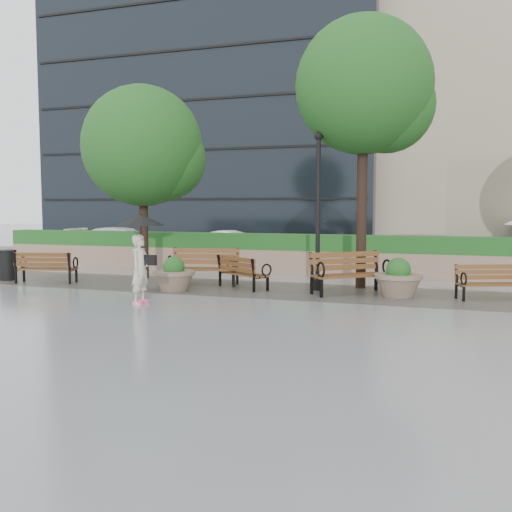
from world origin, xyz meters
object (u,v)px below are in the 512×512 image
(bench_2, at_px, (243,279))
(car_left, at_px, (125,243))
(lamppost, at_px, (318,221))
(pedestrian, at_px, (141,250))
(planter_right, at_px, (398,282))
(planter_left, at_px, (174,277))
(bench_4, at_px, (490,290))
(bench_0, at_px, (46,274))
(bench_3, at_px, (350,282))
(bench_1, at_px, (204,275))
(trash_bin, at_px, (8,266))
(car_right, at_px, (234,247))

(bench_2, height_order, car_left, car_left)
(lamppost, xyz_separation_m, pedestrian, (-3.48, -3.46, -0.63))
(planter_right, distance_m, pedestrian, 6.46)
(bench_2, distance_m, planter_left, 1.92)
(planter_left, relative_size, car_left, 0.24)
(planter_left, relative_size, lamppost, 0.26)
(bench_2, xyz_separation_m, bench_4, (6.43, 0.13, -0.01))
(pedestrian, bearing_deg, bench_0, 66.21)
(bench_3, bearing_deg, car_left, 109.87)
(planter_right, height_order, pedestrian, pedestrian)
(bench_1, relative_size, planter_right, 1.74)
(bench_1, distance_m, planter_right, 5.57)
(trash_bin, bearing_deg, bench_1, 8.17)
(bench_4, distance_m, car_left, 15.71)
(car_left, bearing_deg, car_right, -98.72)
(bench_4, distance_m, trash_bin, 14.00)
(bench_0, height_order, car_left, car_left)
(bench_1, bearing_deg, lamppost, -7.60)
(bench_3, relative_size, lamppost, 0.48)
(lamppost, distance_m, pedestrian, 4.95)
(bench_2, distance_m, lamppost, 2.65)
(bench_3, distance_m, car_left, 12.77)
(bench_2, relative_size, trash_bin, 1.96)
(bench_3, distance_m, car_right, 8.95)
(car_left, xyz_separation_m, pedestrian, (6.43, -9.74, 0.58))
(bench_4, bearing_deg, bench_2, 158.80)
(car_right, bearing_deg, car_left, 82.02)
(bench_1, bearing_deg, bench_0, -177.20)
(bench_2, relative_size, lamppost, 0.41)
(bench_3, distance_m, lamppost, 1.89)
(bench_4, distance_m, planter_right, 2.20)
(bench_3, height_order, pedestrian, pedestrian)
(trash_bin, relative_size, pedestrian, 0.43)
(car_left, bearing_deg, planter_right, -129.24)
(bench_1, relative_size, car_right, 0.53)
(planter_left, distance_m, car_left, 9.88)
(bench_1, distance_m, car_left, 9.18)
(bench_4, height_order, planter_left, planter_left)
(planter_left, distance_m, lamppost, 4.21)
(bench_4, relative_size, trash_bin, 1.89)
(bench_1, bearing_deg, car_left, 125.89)
(car_right, bearing_deg, bench_1, -176.01)
(bench_0, bearing_deg, car_left, -89.65)
(planter_left, relative_size, car_right, 0.28)
(bench_2, relative_size, planter_right, 1.46)
(bench_4, xyz_separation_m, car_left, (-14.29, 6.51, 0.44))
(bench_0, distance_m, bench_4, 12.46)
(trash_bin, bearing_deg, bench_3, 3.32)
(bench_4, relative_size, pedestrian, 0.81)
(bench_0, bearing_deg, bench_3, 171.09)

